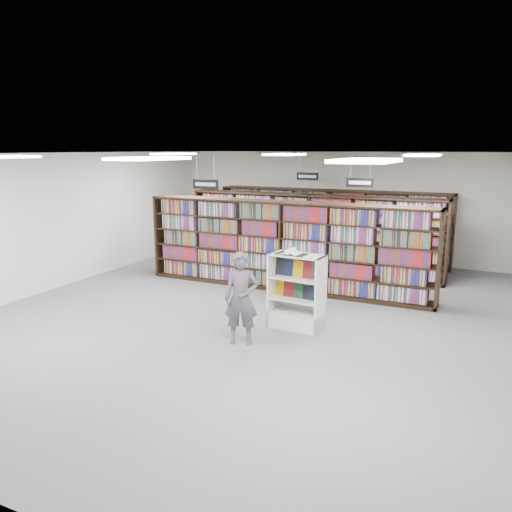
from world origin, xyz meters
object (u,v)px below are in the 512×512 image
at_px(bookshelf_row_near, 284,246).
at_px(open_book, 291,252).
at_px(endcap_display, 297,302).
at_px(shopper, 241,298).

height_order(bookshelf_row_near, open_book, bookshelf_row_near).
bearing_deg(endcap_display, shopper, -111.88).
distance_m(bookshelf_row_near, open_book, 2.64).
distance_m(open_book, shopper, 1.34).
distance_m(endcap_display, shopper, 1.34).
height_order(bookshelf_row_near, shopper, bookshelf_row_near).
bearing_deg(shopper, endcap_display, 43.98).
bearing_deg(bookshelf_row_near, open_book, -65.20).
distance_m(endcap_display, open_book, 0.97).
height_order(endcap_display, open_book, open_book).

